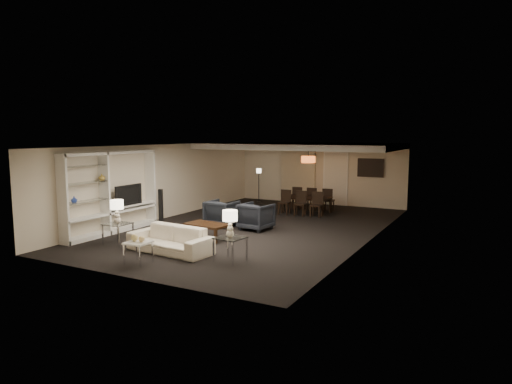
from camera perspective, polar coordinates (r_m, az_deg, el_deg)
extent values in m
plane|color=black|center=(13.97, 0.00, -4.48)|extent=(11.00, 11.00, 0.00)
cube|color=silver|center=(13.69, 0.00, 5.82)|extent=(7.00, 11.00, 0.02)
cube|color=beige|center=(18.78, 7.91, 2.33)|extent=(7.00, 0.02, 2.50)
cube|color=beige|center=(9.33, -16.09, -2.87)|extent=(7.00, 0.02, 2.50)
cube|color=beige|center=(15.72, -11.34, 1.30)|extent=(0.02, 11.00, 2.50)
cube|color=beige|center=(12.53, 14.28, -0.27)|extent=(0.02, 11.00, 2.50)
cube|color=silver|center=(16.86, 5.63, 5.72)|extent=(7.00, 4.00, 0.20)
cube|color=beige|center=(19.04, 5.28, 2.29)|extent=(1.50, 0.12, 2.40)
cube|color=silver|center=(18.55, 9.90, 1.61)|extent=(0.90, 0.05, 2.10)
cube|color=#142D38|center=(18.11, 14.14, 2.95)|extent=(0.95, 0.04, 0.65)
cylinder|color=#D8591E|center=(16.76, 6.55, 4.06)|extent=(0.52, 0.52, 0.24)
imported|color=beige|center=(11.26, -10.69, -5.85)|extent=(2.23, 1.04, 0.63)
imported|color=black|center=(14.22, -4.27, -2.65)|extent=(0.89, 0.91, 0.80)
imported|color=black|center=(13.62, 0.01, -3.07)|extent=(0.95, 0.97, 0.80)
sphere|color=tan|center=(10.46, -14.94, -5.54)|extent=(0.16, 0.16, 0.16)
sphere|color=#F2CC80|center=(10.33, -14.12, -5.73)|extent=(0.14, 0.14, 0.14)
imported|color=black|center=(14.06, -15.95, -0.34)|extent=(1.05, 0.14, 0.60)
imported|color=#243C9C|center=(12.82, -21.79, -0.88)|extent=(0.16, 0.16, 0.17)
imported|color=#B3913B|center=(13.41, -18.71, 1.78)|extent=(0.18, 0.18, 0.18)
cube|color=black|center=(14.94, -11.81, -1.74)|extent=(0.15, 0.15, 1.09)
imported|color=black|center=(16.63, 6.36, -1.61)|extent=(1.67, 0.96, 0.58)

